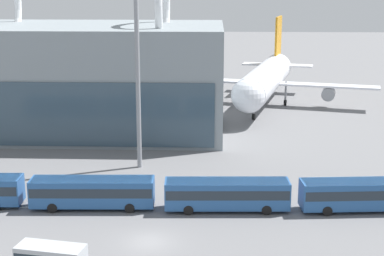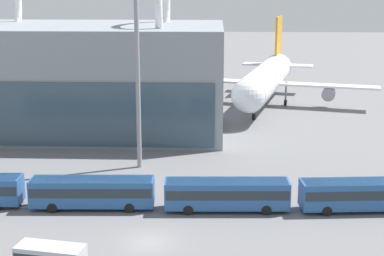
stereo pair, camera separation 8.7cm
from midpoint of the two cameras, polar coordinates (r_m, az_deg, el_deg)
ground_plane at (r=53.61m, az=-4.17°, el=-10.95°), size 440.00×440.00×0.00m
airliner_at_gate_far at (r=109.54m, az=7.22°, el=4.79°), size 40.13×38.73×15.53m
shuttle_bus_1 at (r=61.03m, az=-9.60°, el=-6.03°), size 12.63×3.17×3.15m
shuttle_bus_2 at (r=59.75m, az=3.43°, el=-6.30°), size 12.64×3.22×3.15m
shuttle_bus_3 at (r=62.02m, az=16.25°, el=-6.08°), size 12.72×3.75×3.15m
floodlight_mast at (r=70.61m, az=-5.37°, el=10.08°), size 2.49×2.49×27.51m
lane_stripe_2 at (r=63.26m, az=-14.60°, el=-7.36°), size 8.80×1.94×0.01m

